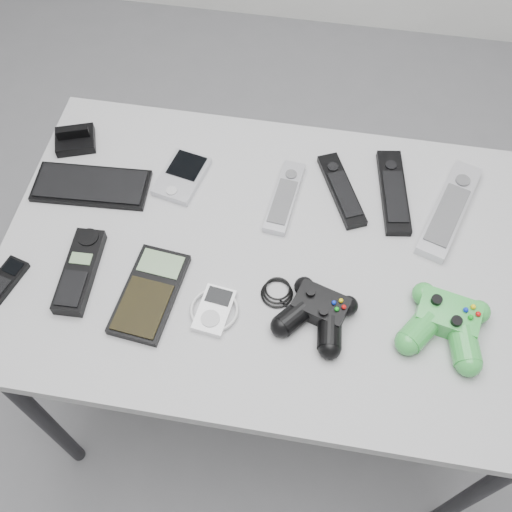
% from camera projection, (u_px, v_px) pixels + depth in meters
% --- Properties ---
extents(floor, '(3.50, 3.50, 0.00)m').
position_uv_depth(floor, '(245.00, 402.00, 1.74)').
color(floor, gray).
rests_on(floor, ground).
extents(desk, '(1.07, 0.69, 0.72)m').
position_uv_depth(desk, '(275.00, 270.00, 1.21)').
color(desk, '#9F9FA1').
rests_on(desk, floor).
extents(pda_keyboard, '(0.24, 0.11, 0.01)m').
position_uv_depth(pda_keyboard, '(91.00, 185.00, 1.24)').
color(pda_keyboard, black).
rests_on(pda_keyboard, desk).
extents(dock_bracket, '(0.10, 0.10, 0.04)m').
position_uv_depth(dock_bracket, '(74.00, 136.00, 1.29)').
color(dock_bracket, black).
rests_on(dock_bracket, desk).
extents(pda, '(0.11, 0.14, 0.02)m').
position_uv_depth(pda, '(182.00, 176.00, 1.25)').
color(pda, '#B7B8BF').
rests_on(pda, desk).
extents(remote_silver_a, '(0.06, 0.18, 0.02)m').
position_uv_depth(remote_silver_a, '(285.00, 197.00, 1.22)').
color(remote_silver_a, '#B7B8BF').
rests_on(remote_silver_a, desk).
extents(remote_black_a, '(0.12, 0.19, 0.02)m').
position_uv_depth(remote_black_a, '(341.00, 190.00, 1.23)').
color(remote_black_a, black).
rests_on(remote_black_a, desk).
extents(remote_black_b, '(0.08, 0.22, 0.02)m').
position_uv_depth(remote_black_b, '(394.00, 191.00, 1.23)').
color(remote_black_b, black).
rests_on(remote_black_b, desk).
extents(remote_silver_b, '(0.13, 0.25, 0.03)m').
position_uv_depth(remote_silver_b, '(450.00, 209.00, 1.20)').
color(remote_silver_b, silver).
rests_on(remote_silver_b, desk).
extents(mobile_phone, '(0.07, 0.10, 0.02)m').
position_uv_depth(mobile_phone, '(5.00, 279.00, 1.12)').
color(mobile_phone, black).
rests_on(mobile_phone, desk).
extents(cordless_handset, '(0.06, 0.18, 0.03)m').
position_uv_depth(cordless_handset, '(80.00, 271.00, 1.12)').
color(cordless_handset, black).
rests_on(cordless_handset, desk).
extents(calculator, '(0.12, 0.20, 0.02)m').
position_uv_depth(calculator, '(150.00, 293.00, 1.10)').
color(calculator, black).
rests_on(calculator, desk).
extents(mp3_player, '(0.10, 0.11, 0.02)m').
position_uv_depth(mp3_player, '(214.00, 310.00, 1.09)').
color(mp3_player, white).
rests_on(mp3_player, desk).
extents(controller_black, '(0.26, 0.20, 0.05)m').
position_uv_depth(controller_black, '(318.00, 312.00, 1.07)').
color(controller_black, black).
rests_on(controller_black, desk).
extents(controller_green, '(0.18, 0.19, 0.05)m').
position_uv_depth(controller_green, '(446.00, 322.00, 1.05)').
color(controller_green, '#258B41').
rests_on(controller_green, desk).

